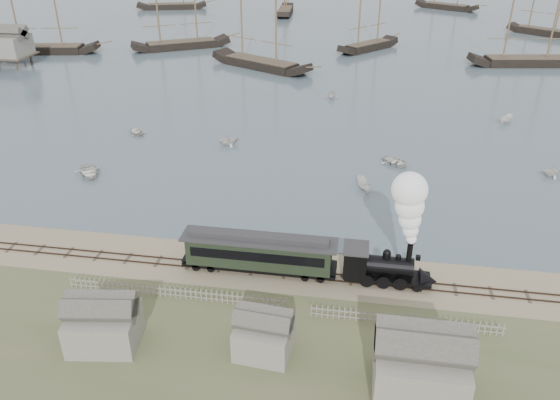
# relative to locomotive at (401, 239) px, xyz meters

# --- Properties ---
(ground) EXTENTS (600.00, 600.00, 0.00)m
(ground) POSITION_rel_locomotive_xyz_m (-11.92, 2.00, -4.71)
(ground) COLOR tan
(ground) RESTS_ON ground
(rail_track) EXTENTS (120.00, 1.80, 0.16)m
(rail_track) POSITION_rel_locomotive_xyz_m (-11.92, 0.00, -4.67)
(rail_track) COLOR #34251C
(rail_track) RESTS_ON ground
(picket_fence_west) EXTENTS (19.00, 0.10, 1.20)m
(picket_fence_west) POSITION_rel_locomotive_xyz_m (-18.42, -5.00, -4.71)
(picket_fence_west) COLOR gray
(picket_fence_west) RESTS_ON ground
(picket_fence_east) EXTENTS (15.00, 0.10, 1.20)m
(picket_fence_east) POSITION_rel_locomotive_xyz_m (0.58, -5.50, -4.71)
(picket_fence_east) COLOR gray
(picket_fence_east) RESTS_ON ground
(shed_left) EXTENTS (5.00, 4.00, 4.10)m
(shed_left) POSITION_rel_locomotive_xyz_m (-21.92, -11.00, -4.71)
(shed_left) COLOR gray
(shed_left) RESTS_ON ground
(shed_mid) EXTENTS (4.00, 3.50, 3.60)m
(shed_mid) POSITION_rel_locomotive_xyz_m (-9.92, -10.00, -4.71)
(shed_mid) COLOR gray
(shed_mid) RESTS_ON ground
(shed_right) EXTENTS (6.00, 5.00, 5.10)m
(shed_right) POSITION_rel_locomotive_xyz_m (1.08, -12.00, -4.71)
(shed_right) COLOR gray
(shed_right) RESTS_ON ground
(locomotive) EXTENTS (8.22, 3.07, 10.25)m
(locomotive) POSITION_rel_locomotive_xyz_m (0.00, 0.00, 0.00)
(locomotive) COLOR black
(locomotive) RESTS_ON ground
(passenger_coach) EXTENTS (13.92, 2.69, 3.38)m
(passenger_coach) POSITION_rel_locomotive_xyz_m (-12.23, 0.00, -2.57)
(passenger_coach) COLOR black
(passenger_coach) RESTS_ON ground
(beached_dinghy) EXTENTS (2.69, 3.69, 0.75)m
(beached_dinghy) POSITION_rel_locomotive_xyz_m (-10.97, 1.96, -4.34)
(beached_dinghy) COLOR silver
(beached_dinghy) RESTS_ON ground
(rowboat_0) EXTENTS (5.41, 5.10, 0.91)m
(rowboat_0) POSITION_rel_locomotive_xyz_m (-36.88, 16.36, -4.20)
(rowboat_0) COLOR silver
(rowboat_0) RESTS_ON harbor_water
(rowboat_1) EXTENTS (3.66, 3.86, 1.59)m
(rowboat_1) POSITION_rel_locomotive_xyz_m (-22.29, 28.80, -3.86)
(rowboat_1) COLOR silver
(rowboat_1) RESTS_ON harbor_water
(rowboat_2) EXTENTS (3.34, 2.23, 1.21)m
(rowboat_2) POSITION_rel_locomotive_xyz_m (-3.36, 18.02, -4.05)
(rowboat_2) COLOR silver
(rowboat_2) RESTS_ON harbor_water
(rowboat_3) EXTENTS (4.57, 4.73, 0.80)m
(rowboat_3) POSITION_rel_locomotive_xyz_m (0.59, 25.68, -4.25)
(rowboat_3) COLOR silver
(rowboat_3) RESTS_ON harbor_water
(rowboat_4) EXTENTS (3.09, 3.34, 1.46)m
(rowboat_4) POSITION_rel_locomotive_xyz_m (19.55, 25.38, -3.92)
(rowboat_4) COLOR silver
(rowboat_4) RESTS_ON harbor_water
(rowboat_5) EXTENTS (3.05, 3.02, 1.20)m
(rowboat_5) POSITION_rel_locomotive_xyz_m (17.73, 44.36, -4.05)
(rowboat_5) COLOR silver
(rowboat_5) RESTS_ON harbor_water
(rowboat_6) EXTENTS (3.91, 4.02, 0.68)m
(rowboat_6) POSITION_rel_locomotive_xyz_m (-36.72, 30.92, -4.31)
(rowboat_6) COLOR silver
(rowboat_6) RESTS_ON harbor_water
(rowboat_7) EXTENTS (3.07, 2.69, 1.54)m
(rowboat_7) POSITION_rel_locomotive_xyz_m (-9.70, 52.38, -3.89)
(rowboat_7) COLOR silver
(rowboat_7) RESTS_ON harbor_water
(schooner_0) EXTENTS (24.97, 9.92, 20.00)m
(schooner_0) POSITION_rel_locomotive_xyz_m (-77.10, 75.82, 5.35)
(schooner_0) COLOR black
(schooner_0) RESTS_ON harbor_water
(schooner_1) EXTENTS (22.32, 16.27, 20.00)m
(schooner_1) POSITION_rel_locomotive_xyz_m (-47.69, 85.22, 5.35)
(schooner_1) COLOR black
(schooner_1) RESTS_ON harbor_water
(schooner_2) EXTENTS (23.11, 15.94, 20.00)m
(schooner_2) POSITION_rel_locomotive_xyz_m (-25.81, 70.70, 5.35)
(schooner_2) COLOR black
(schooner_2) RESTS_ON harbor_water
(schooner_3) EXTENTS (14.43, 16.24, 20.00)m
(schooner_3) POSITION_rel_locomotive_xyz_m (-4.11, 90.52, 5.35)
(schooner_3) COLOR black
(schooner_3) RESTS_ON harbor_water
(schooner_4) EXTENTS (24.39, 9.29, 20.00)m
(schooner_4) POSITION_rel_locomotive_xyz_m (28.94, 81.62, 5.35)
(schooner_4) COLOR black
(schooner_4) RESTS_ON harbor_water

